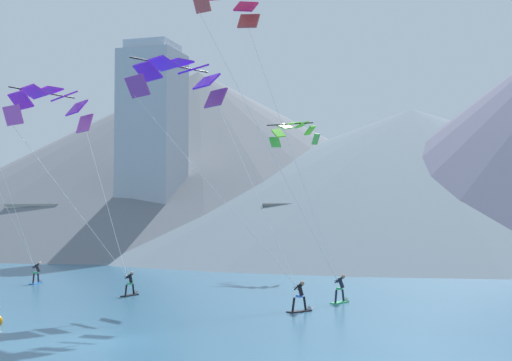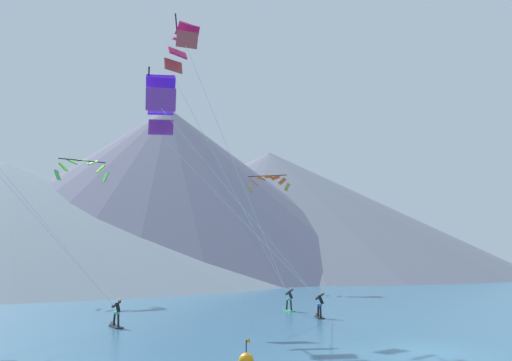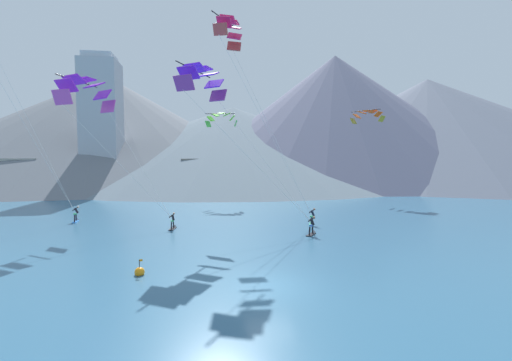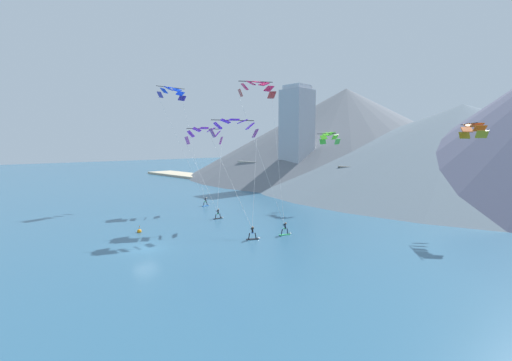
{
  "view_description": "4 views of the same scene",
  "coord_description": "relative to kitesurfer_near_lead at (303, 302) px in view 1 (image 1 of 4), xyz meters",
  "views": [
    {
      "loc": [
        14.44,
        -26.06,
        5.15
      ],
      "look_at": [
        1.28,
        17.23,
        7.32
      ],
      "focal_mm": 50.0,
      "sensor_mm": 36.0,
      "label": 1
    },
    {
      "loc": [
        -18.72,
        -12.01,
        3.8
      ],
      "look_at": [
        1.29,
        12.21,
        8.72
      ],
      "focal_mm": 35.0,
      "sensor_mm": 36.0,
      "label": 2
    },
    {
      "loc": [
        -3.14,
        -17.07,
        6.66
      ],
      "look_at": [
        1.3,
        14.46,
        4.5
      ],
      "focal_mm": 24.0,
      "sensor_mm": 36.0,
      "label": 3
    },
    {
      "loc": [
        34.68,
        -16.76,
        11.42
      ],
      "look_at": [
        2.84,
        14.22,
        6.69
      ],
      "focal_mm": 24.0,
      "sensor_mm": 36.0,
      "label": 4
    }
  ],
  "objects": [
    {
      "name": "shore_building_promenade_mid",
      "position": [
        -10.64,
        43.92,
        2.71
      ],
      "size": [
        6.95,
        7.21,
        6.41
      ],
      "color": "#B7AD9E",
      "rests_on": "ground"
    },
    {
      "name": "parafoil_kite_mid_center",
      "position": [
        -20.64,
        7.71,
        12.68
      ],
      "size": [
        10.27,
        7.05,
        13.14
      ],
      "color": "#C146AC"
    },
    {
      "name": "mountain_peak_far_spur",
      "position": [
        -0.77,
        83.24,
        10.87
      ],
      "size": [
        122.81,
        122.81,
        22.77
      ],
      "color": "slate",
      "rests_on": "ground"
    },
    {
      "name": "highrise_tower",
      "position": [
        -29.9,
        44.72,
        12.76
      ],
      "size": [
        7.0,
        7.0,
        26.96
      ],
      "color": "#A8ADB7",
      "rests_on": "ground"
    },
    {
      "name": "ground_plane",
      "position": [
        -5.73,
        -11.1,
        -0.51
      ],
      "size": [
        400.0,
        400.0,
        0.0
      ],
      "primitive_type": "plane",
      "color": "#2D5B7A"
    },
    {
      "name": "parafoil_kite_near_trail",
      "position": [
        -6.55,
        6.91,
        18.81
      ],
      "size": [
        9.52,
        5.65,
        19.09
      ],
      "color": "#AF413C"
    },
    {
      "name": "parafoil_kite_distant_low_drift",
      "position": [
        -6.75,
        25.46,
        12.24
      ],
      "size": [
        5.03,
        2.85,
        2.26
      ],
      "color": "#4DC94B"
    },
    {
      "name": "kitesurfer_near_lead",
      "position": [
        0.0,
        0.0,
        0.0
      ],
      "size": [
        1.34,
        1.64,
        1.73
      ],
      "color": "black",
      "rests_on": "ground"
    },
    {
      "name": "kitesurfer_near_trail",
      "position": [
        1.33,
        4.35,
        0.02
      ],
      "size": [
        0.99,
        1.77,
        1.75
      ],
      "color": "#33B266",
      "rests_on": "ground"
    },
    {
      "name": "mountain_peak_west_ridge",
      "position": [
        -39.75,
        85.32,
        15.37
      ],
      "size": [
        115.88,
        115.88,
        31.77
      ],
      "color": "slate",
      "rests_on": "ground"
    },
    {
      "name": "shore_building_harbour_front",
      "position": [
        11.41,
        43.94,
        2.72
      ],
      "size": [
        8.64,
        4.39,
        6.44
      ],
      "color": "#B7AD9E",
      "rests_on": "ground"
    },
    {
      "name": "parafoil_kite_near_lead",
      "position": [
        -9.32,
        4.92,
        13.53
      ],
      "size": [
        11.52,
        8.52,
        13.75
      ],
      "color": "#87318F"
    },
    {
      "name": "kitesurfer_far_left",
      "position": [
        -22.5,
        9.29,
        0.0
      ],
      "size": [
        0.74,
        1.78,
        1.73
      ],
      "color": "#337FDB",
      "rests_on": "ground"
    },
    {
      "name": "shoreline_strip",
      "position": [
        -5.73,
        39.54,
        -0.16
      ],
      "size": [
        180.0,
        10.0,
        0.7
      ],
      "primitive_type": "cube",
      "color": "beige",
      "rests_on": "ground"
    },
    {
      "name": "kitesurfer_mid_center",
      "position": [
        -12.14,
        4.21,
        -0.07
      ],
      "size": [
        0.64,
        1.78,
        1.65
      ],
      "color": "black",
      "rests_on": "ground"
    },
    {
      "name": "shore_building_quay_east",
      "position": [
        -43.55,
        41.5,
        2.74
      ],
      "size": [
        7.65,
        5.32,
        6.48
      ],
      "color": "silver",
      "rests_on": "ground"
    }
  ]
}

